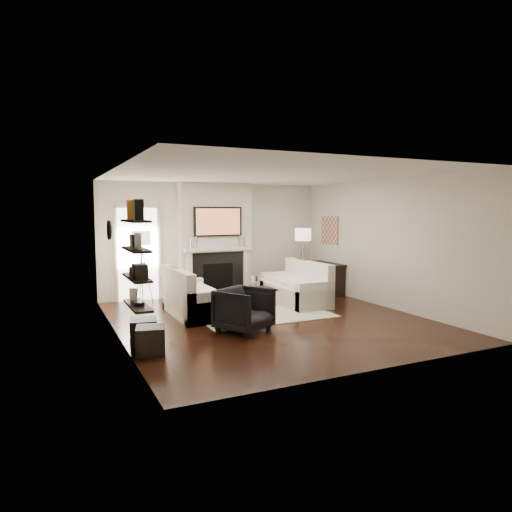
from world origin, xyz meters
name	(u,v)px	position (x,y,z in m)	size (l,w,h in m)	color
room_envelope	(270,248)	(0.00, 0.00, 1.35)	(6.00, 6.00, 6.00)	black
chimney_breast	(216,239)	(0.00, 2.88, 1.35)	(1.80, 0.25, 2.70)	silver
fireplace_surround	(218,274)	(0.00, 2.74, 0.52)	(1.30, 0.02, 1.04)	black
firebox	(218,277)	(0.00, 2.73, 0.45)	(0.75, 0.02, 0.65)	black
mantel_pilaster_l	(190,275)	(-0.72, 2.71, 0.55)	(0.12, 0.08, 1.10)	white
mantel_pilaster_r	(246,271)	(0.72, 2.71, 0.55)	(0.12, 0.08, 1.10)	white
mantel_shelf	(219,249)	(0.00, 2.69, 1.12)	(1.70, 0.18, 0.07)	white
tv_body	(218,222)	(0.00, 2.71, 1.78)	(1.20, 0.06, 0.70)	black
tv_screen	(218,222)	(0.00, 2.68, 1.78)	(1.10, 0.01, 0.62)	#BF723F
candlestick_l_tall	(196,242)	(-0.55, 2.70, 1.30)	(0.04, 0.04, 0.30)	silver
candlestick_l_short	(191,244)	(-0.68, 2.70, 1.27)	(0.04, 0.04, 0.24)	silver
candlestick_r_tall	(240,241)	(0.55, 2.70, 1.30)	(0.04, 0.04, 0.30)	silver
candlestick_r_short	(244,242)	(0.68, 2.70, 1.27)	(0.04, 0.04, 0.24)	silver
hallway_panel	(138,254)	(-1.85, 2.98, 1.05)	(0.90, 0.02, 2.10)	white
door_trim_l	(116,255)	(-2.33, 2.96, 1.05)	(0.06, 0.06, 2.16)	white
door_trim_r	(159,254)	(-1.37, 2.96, 1.05)	(0.06, 0.06, 2.16)	white
door_trim_top	(137,207)	(-1.85, 2.96, 2.13)	(1.02, 0.06, 0.06)	white
rug	(258,312)	(0.06, 0.62, 0.01)	(2.60, 2.00, 0.01)	beige
loveseat_left_base	(195,304)	(-1.15, 0.98, 0.21)	(0.85, 1.80, 0.42)	white
loveseat_left_back	(178,290)	(-1.49, 0.98, 0.53)	(0.18, 1.80, 0.80)	white
loveseat_left_arm_n	(208,308)	(-1.15, 0.17, 0.30)	(0.85, 0.18, 0.60)	white
loveseat_left_arm_s	(183,293)	(-1.15, 1.79, 0.30)	(0.85, 0.18, 0.60)	white
loveseat_left_cushion	(197,291)	(-1.10, 0.98, 0.47)	(0.63, 1.44, 0.10)	white
pillow_left_orange	(173,277)	(-1.49, 1.28, 0.73)	(0.10, 0.42, 0.42)	#A15D13
pillow_left_charcoal	(182,282)	(-1.49, 0.68, 0.72)	(0.10, 0.40, 0.40)	black
loveseat_right_base	(295,294)	(1.19, 1.10, 0.21)	(0.85, 1.80, 0.42)	white
loveseat_right_back	(308,279)	(1.53, 1.10, 0.53)	(0.18, 1.80, 0.80)	white
loveseat_right_arm_n	(315,296)	(1.19, 0.29, 0.30)	(0.85, 0.18, 0.60)	white
loveseat_right_arm_s	(278,285)	(1.19, 1.91, 0.30)	(0.85, 0.18, 0.60)	white
loveseat_right_cushion	(293,283)	(1.14, 1.10, 0.47)	(0.63, 1.44, 0.10)	white
pillow_right_orange	(301,268)	(1.53, 1.40, 0.73)	(0.10, 0.42, 0.42)	#A15D13
pillow_right_charcoal	(316,272)	(1.53, 0.80, 0.72)	(0.10, 0.40, 0.40)	black
coffee_table	(248,290)	(0.02, 1.02, 0.40)	(1.10, 0.55, 0.04)	black
coffee_leg_nw	(230,304)	(-0.48, 0.80, 0.19)	(0.02, 0.02, 0.38)	silver
coffee_leg_ne	(274,300)	(0.52, 0.80, 0.19)	(0.02, 0.02, 0.38)	silver
coffee_leg_sw	(222,300)	(-0.48, 1.24, 0.19)	(0.02, 0.02, 0.38)	silver
coffee_leg_se	(265,296)	(0.52, 1.24, 0.19)	(0.02, 0.02, 0.38)	silver
hurricane_glass	(255,282)	(0.17, 1.02, 0.56)	(0.16, 0.16, 0.27)	white
hurricane_candle	(255,285)	(0.17, 1.02, 0.49)	(0.11, 0.11, 0.16)	white
copper_bowl	(237,289)	(-0.23, 1.02, 0.45)	(0.31, 0.31, 0.05)	#AD601C
armchair	(244,308)	(-0.76, -0.54, 0.41)	(0.79, 0.74, 0.81)	black
lamp_left_post	(142,277)	(-1.85, 2.52, 0.60)	(0.02, 0.02, 1.20)	silver
lamp_left_shade	(141,238)	(-1.85, 2.52, 1.45)	(0.40, 0.40, 0.30)	white
lamp_left_leg_a	(147,276)	(-1.74, 2.52, 0.60)	(0.02, 0.02, 1.25)	silver
lamp_left_leg_b	(139,276)	(-1.91, 2.61, 0.60)	(0.02, 0.02, 1.25)	silver
lamp_left_leg_c	(141,277)	(-1.91, 2.42, 0.60)	(0.02, 0.02, 1.25)	silver
lamp_right_post	(303,269)	(2.05, 2.21, 0.60)	(0.02, 0.02, 1.20)	silver
lamp_right_shade	(303,235)	(2.05, 2.21, 1.45)	(0.40, 0.40, 0.30)	white
lamp_right_leg_a	(306,268)	(2.16, 2.21, 0.60)	(0.02, 0.02, 1.25)	silver
lamp_right_leg_b	(299,268)	(2.00, 2.31, 0.60)	(0.02, 0.02, 1.25)	silver
lamp_right_leg_c	(303,269)	(1.99, 2.12, 0.60)	(0.02, 0.02, 1.25)	silver
console_top	(327,264)	(2.57, 1.91, 0.73)	(0.35, 1.20, 0.04)	black
console_leg_n	(340,282)	(2.57, 1.36, 0.35)	(0.30, 0.04, 0.71)	black
console_leg_s	(315,276)	(2.57, 2.46, 0.35)	(0.30, 0.04, 0.71)	black
wall_art	(330,230)	(2.73, 2.05, 1.55)	(0.03, 0.70, 0.70)	#B4765A
shelf_bottom	(138,305)	(-2.62, -1.00, 0.70)	(0.25, 1.00, 0.04)	black
shelf_lower	(137,278)	(-2.62, -1.00, 1.10)	(0.25, 1.00, 0.04)	black
shelf_upper	(136,250)	(-2.62, -1.00, 1.50)	(0.25, 1.00, 0.04)	black
shelf_top	(135,221)	(-2.62, -1.00, 1.90)	(0.25, 1.00, 0.04)	black
decor_magfile_a	(139,210)	(-2.62, -1.25, 2.06)	(0.12, 0.10, 0.28)	black
decor_magfile_b	(132,210)	(-2.62, -0.72, 2.06)	(0.12, 0.10, 0.28)	#A15D13
decor_frame_a	(138,241)	(-2.62, -1.15, 1.63)	(0.04, 0.30, 0.22)	white
decor_frame_b	(132,241)	(-2.62, -0.70, 1.61)	(0.04, 0.22, 0.18)	black
decor_wine_rack	(140,271)	(-2.62, -1.23, 1.22)	(0.18, 0.25, 0.20)	black
decor_box_small	(135,271)	(-2.62, -0.86, 1.18)	(0.15, 0.12, 0.12)	black
decor_books	(138,303)	(-2.62, -1.05, 0.74)	(0.14, 0.20, 0.05)	black
decor_box_tall	(133,294)	(-2.62, -0.68, 0.81)	(0.10, 0.10, 0.18)	white
clock_rim	(109,230)	(-2.73, 0.90, 1.70)	(0.34, 0.34, 0.04)	black
clock_face	(111,230)	(-2.71, 0.90, 1.70)	(0.29, 0.29, 0.01)	white
ottoman_near	(143,332)	(-2.47, -0.61, 0.20)	(0.40, 0.40, 0.40)	black
ottoman_far	(151,340)	(-2.47, -1.11, 0.20)	(0.40, 0.40, 0.40)	black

